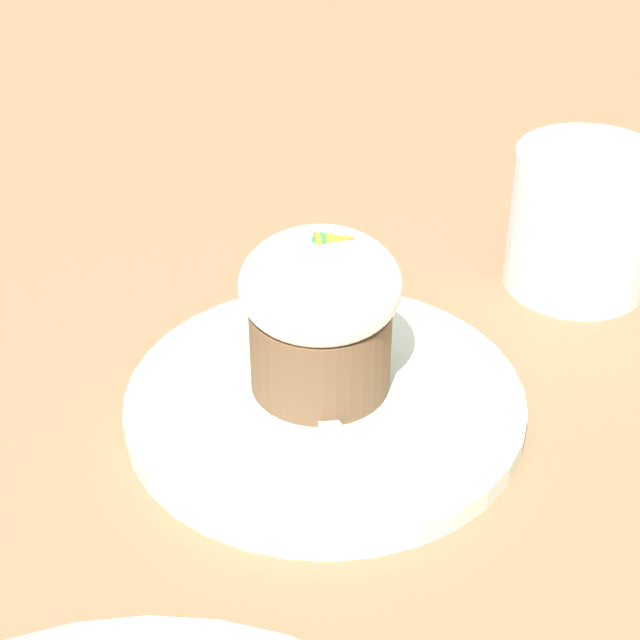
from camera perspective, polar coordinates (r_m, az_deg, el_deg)
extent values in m
plane|color=#846042|center=(0.56, 0.26, -4.96)|extent=(4.00, 4.00, 0.00)
cylinder|color=silver|center=(0.56, 0.26, -4.49)|extent=(0.21, 0.21, 0.01)
cylinder|color=brown|center=(0.55, 0.00, -1.42)|extent=(0.07, 0.07, 0.05)
ellipsoid|color=white|center=(0.53, 0.00, 1.90)|extent=(0.08, 0.08, 0.05)
cone|color=orange|center=(0.52, 0.87, 4.31)|extent=(0.02, 0.01, 0.01)
sphere|color=green|center=(0.51, -0.38, 4.16)|extent=(0.01, 0.01, 0.01)
cube|color=#B7B7BC|center=(0.52, 1.54, -6.99)|extent=(0.02, 0.08, 0.00)
ellipsoid|color=#B7B7BC|center=(0.55, -0.60, -3.76)|extent=(0.04, 0.04, 0.01)
cylinder|color=white|center=(0.66, 13.82, 5.19)|extent=(0.09, 0.09, 0.09)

